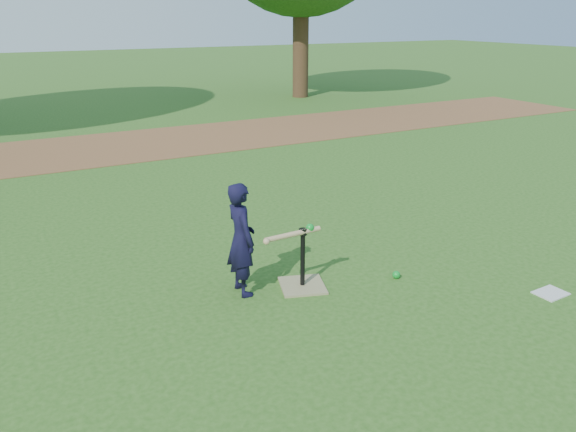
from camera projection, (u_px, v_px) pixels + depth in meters
name	position (u px, v px, depth m)	size (l,w,h in m)	color
ground	(330.00, 300.00, 5.31)	(80.00, 80.00, 0.00)	#285116
dirt_strip	(134.00, 145.00, 11.50)	(24.00, 3.00, 0.01)	brown
child	(241.00, 239.00, 5.28)	(0.40, 0.26, 1.11)	black
wiffle_ball_ground	(396.00, 275.00, 5.73)	(0.08, 0.08, 0.08)	#0D9126
clipboard	(551.00, 293.00, 5.42)	(0.30, 0.23, 0.01)	silver
batting_tee	(302.00, 277.00, 5.53)	(0.54, 0.54, 0.61)	#93885D
swing_action	(294.00, 234.00, 5.30)	(0.63, 0.13, 0.10)	tan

